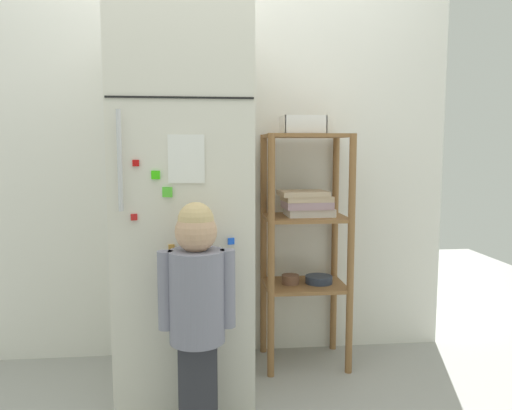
{
  "coord_description": "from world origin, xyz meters",
  "views": [
    {
      "loc": [
        -0.05,
        -2.41,
        1.16
      ],
      "look_at": [
        0.21,
        0.02,
        0.88
      ],
      "focal_mm": 35.19,
      "sensor_mm": 36.0,
      "label": 1
    }
  ],
  "objects_px": {
    "fruit_bin": "(303,127)",
    "refrigerator": "(185,204)",
    "child_standing": "(197,296)",
    "pantry_shelf_unit": "(306,226)"
  },
  "relations": [
    {
      "from": "refrigerator",
      "to": "child_standing",
      "type": "distance_m",
      "value": 0.57
    },
    {
      "from": "refrigerator",
      "to": "child_standing",
      "type": "bearing_deg",
      "value": -83.02
    },
    {
      "from": "child_standing",
      "to": "pantry_shelf_unit",
      "type": "height_order",
      "value": "pantry_shelf_unit"
    },
    {
      "from": "child_standing",
      "to": "fruit_bin",
      "type": "height_order",
      "value": "fruit_bin"
    },
    {
      "from": "refrigerator",
      "to": "pantry_shelf_unit",
      "type": "distance_m",
      "value": 0.66
    },
    {
      "from": "child_standing",
      "to": "fruit_bin",
      "type": "relative_size",
      "value": 4.41
    },
    {
      "from": "child_standing",
      "to": "fruit_bin",
      "type": "bearing_deg",
      "value": 48.63
    },
    {
      "from": "child_standing",
      "to": "pantry_shelf_unit",
      "type": "xyz_separation_m",
      "value": [
        0.57,
        0.63,
        0.18
      ]
    },
    {
      "from": "fruit_bin",
      "to": "refrigerator",
      "type": "bearing_deg",
      "value": -166.26
    },
    {
      "from": "child_standing",
      "to": "pantry_shelf_unit",
      "type": "bearing_deg",
      "value": 47.91
    }
  ]
}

